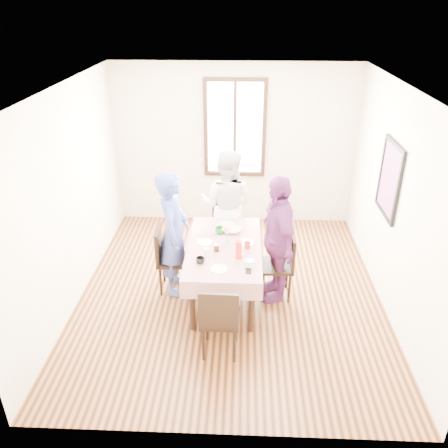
{
  "coord_description": "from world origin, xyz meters",
  "views": [
    {
      "loc": [
        0.13,
        -5.1,
        3.63
      ],
      "look_at": [
        -0.08,
        -0.14,
        1.1
      ],
      "focal_mm": 36.5,
      "sensor_mm": 36.0,
      "label": 1
    }
  ],
  "objects_px": {
    "chair_right": "(276,266)",
    "person_right": "(276,239)",
    "chair_far": "(227,229)",
    "chair_near": "(220,318)",
    "chair_left": "(174,260)",
    "person_left": "(174,234)",
    "person_far": "(227,206)",
    "dining_table": "(224,272)"
  },
  "relations": [
    {
      "from": "dining_table",
      "to": "chair_near",
      "type": "xyz_separation_m",
      "value": [
        -0.0,
        -1.05,
        0.08
      ]
    },
    {
      "from": "person_far",
      "to": "person_right",
      "type": "distance_m",
      "value": 1.18
    },
    {
      "from": "chair_right",
      "to": "person_far",
      "type": "height_order",
      "value": "person_far"
    },
    {
      "from": "dining_table",
      "to": "chair_right",
      "type": "distance_m",
      "value": 0.68
    },
    {
      "from": "person_left",
      "to": "chair_near",
      "type": "bearing_deg",
      "value": -150.66
    },
    {
      "from": "chair_near",
      "to": "person_left",
      "type": "relative_size",
      "value": 0.54
    },
    {
      "from": "chair_far",
      "to": "chair_near",
      "type": "relative_size",
      "value": 1.0
    },
    {
      "from": "person_right",
      "to": "chair_right",
      "type": "bearing_deg",
      "value": 77.0
    },
    {
      "from": "person_far",
      "to": "person_left",
      "type": "bearing_deg",
      "value": 68.06
    },
    {
      "from": "chair_far",
      "to": "person_left",
      "type": "bearing_deg",
      "value": 46.46
    },
    {
      "from": "dining_table",
      "to": "person_left",
      "type": "bearing_deg",
      "value": 167.77
    },
    {
      "from": "chair_right",
      "to": "chair_near",
      "type": "relative_size",
      "value": 1.0
    },
    {
      "from": "chair_left",
      "to": "person_left",
      "type": "distance_m",
      "value": 0.39
    },
    {
      "from": "chair_left",
      "to": "person_far",
      "type": "height_order",
      "value": "person_far"
    },
    {
      "from": "person_right",
      "to": "person_far",
      "type": "bearing_deg",
      "value": -159.1
    },
    {
      "from": "dining_table",
      "to": "person_right",
      "type": "bearing_deg",
      "value": 4.13
    },
    {
      "from": "chair_right",
      "to": "person_left",
      "type": "relative_size",
      "value": 0.54
    },
    {
      "from": "chair_near",
      "to": "person_left",
      "type": "xyz_separation_m",
      "value": [
        -0.66,
        1.19,
        0.39
      ]
    },
    {
      "from": "chair_far",
      "to": "person_left",
      "type": "distance_m",
      "value": 1.19
    },
    {
      "from": "dining_table",
      "to": "person_right",
      "type": "xyz_separation_m",
      "value": [
        0.66,
        0.05,
        0.48
      ]
    },
    {
      "from": "chair_left",
      "to": "person_far",
      "type": "bearing_deg",
      "value": 140.46
    },
    {
      "from": "chair_near",
      "to": "person_far",
      "type": "xyz_separation_m",
      "value": [
        0.0,
        2.08,
        0.39
      ]
    },
    {
      "from": "chair_right",
      "to": "person_right",
      "type": "bearing_deg",
      "value": 89.42
    },
    {
      "from": "chair_left",
      "to": "person_left",
      "type": "xyz_separation_m",
      "value": [
        0.02,
        0.0,
        0.39
      ]
    },
    {
      "from": "dining_table",
      "to": "person_right",
      "type": "height_order",
      "value": "person_right"
    },
    {
      "from": "chair_right",
      "to": "person_far",
      "type": "xyz_separation_m",
      "value": [
        -0.68,
        0.98,
        0.39
      ]
    },
    {
      "from": "dining_table",
      "to": "person_far",
      "type": "height_order",
      "value": "person_far"
    },
    {
      "from": "person_far",
      "to": "chair_left",
      "type": "bearing_deg",
      "value": 67.31
    },
    {
      "from": "dining_table",
      "to": "person_left",
      "type": "relative_size",
      "value": 0.9
    },
    {
      "from": "dining_table",
      "to": "chair_right",
      "type": "relative_size",
      "value": 1.68
    },
    {
      "from": "chair_far",
      "to": "chair_near",
      "type": "xyz_separation_m",
      "value": [
        -0.0,
        -2.1,
        0.0
      ]
    },
    {
      "from": "person_right",
      "to": "chair_left",
      "type": "bearing_deg",
      "value": -107.08
    },
    {
      "from": "dining_table",
      "to": "chair_right",
      "type": "xyz_separation_m",
      "value": [
        0.68,
        0.05,
        0.08
      ]
    },
    {
      "from": "chair_left",
      "to": "chair_far",
      "type": "bearing_deg",
      "value": 141.05
    },
    {
      "from": "person_left",
      "to": "chair_left",
      "type": "bearing_deg",
      "value": 90.37
    },
    {
      "from": "chair_left",
      "to": "chair_right",
      "type": "distance_m",
      "value": 1.36
    },
    {
      "from": "dining_table",
      "to": "chair_left",
      "type": "distance_m",
      "value": 0.7
    },
    {
      "from": "dining_table",
      "to": "chair_far",
      "type": "xyz_separation_m",
      "value": [
        0.0,
        1.05,
        0.08
      ]
    },
    {
      "from": "chair_far",
      "to": "person_far",
      "type": "height_order",
      "value": "person_far"
    },
    {
      "from": "chair_right",
      "to": "chair_near",
      "type": "xyz_separation_m",
      "value": [
        -0.68,
        -1.1,
        0.0
      ]
    },
    {
      "from": "chair_near",
      "to": "person_right",
      "type": "height_order",
      "value": "person_right"
    },
    {
      "from": "person_left",
      "to": "person_far",
      "type": "height_order",
      "value": "person_far"
    }
  ]
}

